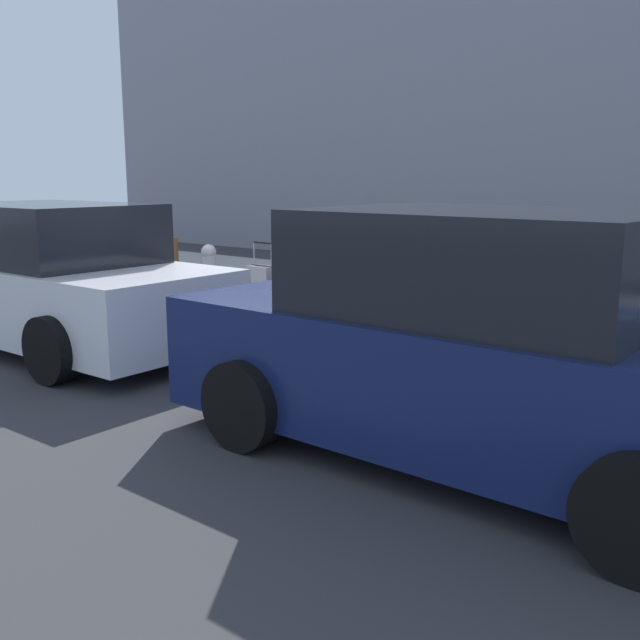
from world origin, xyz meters
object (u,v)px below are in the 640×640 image
at_px(suitcase_maroon_2, 444,305).
at_px(parked_car_white_1, 50,280).
at_px(suitcase_teal_3, 405,307).
at_px(suitcase_olive_4, 360,297).
at_px(parked_car_navy_0, 478,346).
at_px(suitcase_silver_0, 544,323).
at_px(suitcase_silver_7, 263,288).
at_px(suitcase_black_1, 494,310).
at_px(suitcase_red_5, 321,295).
at_px(suitcase_navy_6, 293,295).
at_px(fire_hydrant, 209,272).
at_px(bollard_post, 173,269).

height_order(suitcase_maroon_2, parked_car_white_1, parked_car_white_1).
distance_m(suitcase_teal_3, suitcase_olive_4, 0.55).
bearing_deg(parked_car_navy_0, suitcase_olive_4, -41.43).
relative_size(suitcase_silver_0, parked_car_navy_0, 0.20).
bearing_deg(suitcase_silver_7, suitcase_maroon_2, -179.58).
bearing_deg(suitcase_silver_0, suitcase_black_1, -3.98).
xyz_separation_m(suitcase_teal_3, parked_car_white_1, (3.07, 2.53, 0.31)).
bearing_deg(suitcase_black_1, suitcase_silver_0, 176.02).
bearing_deg(suitcase_red_5, parked_car_navy_0, 144.07).
bearing_deg(suitcase_silver_7, suitcase_silver_0, -179.92).
height_order(suitcase_black_1, suitcase_navy_6, suitcase_navy_6).
relative_size(suitcase_silver_0, suitcase_navy_6, 1.00).
bearing_deg(parked_car_navy_0, suitcase_red_5, -35.93).
xyz_separation_m(fire_hydrant, parked_car_white_1, (-0.10, 2.46, 0.18)).
bearing_deg(suitcase_teal_3, suitcase_silver_0, 178.67).
bearing_deg(suitcase_navy_6, suitcase_teal_3, -178.53).
relative_size(suitcase_silver_7, parked_car_white_1, 0.20).
xyz_separation_m(suitcase_black_1, suitcase_olive_4, (1.62, 0.12, -0.02)).
relative_size(suitcase_red_5, parked_car_white_1, 0.21).
bearing_deg(suitcase_teal_3, suitcase_silver_7, 1.14).
relative_size(suitcase_olive_4, bollard_post, 0.89).
relative_size(suitcase_silver_0, suitcase_silver_7, 0.94).
bearing_deg(suitcase_olive_4, suitcase_teal_3, -167.25).
xyz_separation_m(suitcase_silver_7, parked_car_navy_0, (-4.36, 2.49, 0.34)).
distance_m(suitcase_black_1, suitcase_teal_3, 1.09).
relative_size(suitcase_maroon_2, parked_car_white_1, 0.23).
bearing_deg(suitcase_black_1, fire_hydrant, 0.98).
xyz_separation_m(suitcase_maroon_2, suitcase_navy_6, (2.16, 0.02, -0.11)).
relative_size(suitcase_silver_0, suitcase_red_5, 0.91).
bearing_deg(bollard_post, parked_car_navy_0, 158.80).
bearing_deg(suitcase_navy_6, suitcase_black_1, -179.11).
height_order(suitcase_black_1, suitcase_olive_4, suitcase_black_1).
height_order(suitcase_silver_0, suitcase_silver_7, suitcase_silver_7).
relative_size(suitcase_maroon_2, suitcase_red_5, 1.11).
distance_m(suitcase_silver_7, parked_car_white_1, 2.67).
relative_size(suitcase_navy_6, bollard_post, 0.96).
height_order(suitcase_silver_0, fire_hydrant, suitcase_silver_0).
relative_size(suitcase_black_1, suitcase_navy_6, 0.97).
relative_size(suitcase_black_1, suitcase_teal_3, 1.27).
xyz_separation_m(suitcase_silver_7, parked_car_white_1, (0.91, 2.49, 0.31)).
relative_size(suitcase_teal_3, suitcase_navy_6, 0.76).
bearing_deg(suitcase_maroon_2, fire_hydrant, 0.76).
bearing_deg(suitcase_maroon_2, suitcase_navy_6, 0.50).
xyz_separation_m(suitcase_silver_0, suitcase_teal_3, (1.64, -0.04, -0.03)).
relative_size(suitcase_black_1, bollard_post, 0.93).
xyz_separation_m(suitcase_silver_7, fire_hydrant, (1.01, 0.03, 0.13)).
xyz_separation_m(suitcase_olive_4, parked_car_white_1, (2.53, 2.41, 0.24)).
bearing_deg(suitcase_silver_0, suitcase_red_5, 2.09).
distance_m(suitcase_silver_7, fire_hydrant, 1.01).
distance_m(fire_hydrant, parked_car_white_1, 2.47).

